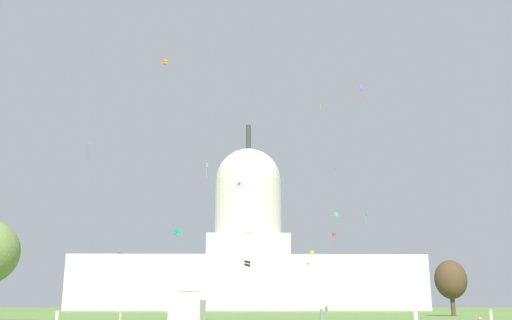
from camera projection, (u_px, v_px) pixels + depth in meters
The scene contains 23 objects.
capitol_building at pixel (248, 256), 204.67m from camera, with size 124.83×24.55×69.02m.
event_tent at pixel (188, 296), 80.10m from camera, with size 5.12×5.87×6.41m.
tree_east_near at pixel (451, 280), 108.54m from camera, with size 6.19×6.15×10.49m.
person_white_edge_west at pixel (57, 316), 74.20m from camera, with size 0.47×0.47×1.47m.
person_grey_mid_right at pixel (322, 314), 78.29m from camera, with size 0.44×0.44×1.76m.
person_tan_lawn_far_right at pixel (121, 316), 74.43m from camera, with size 0.58×0.58×1.57m.
person_white_edge_east at pixel (416, 320), 52.41m from camera, with size 0.46×0.46×1.73m.
person_white_back_center at pixel (491, 316), 72.28m from camera, with size 0.48×0.48×1.61m.
kite_gold_high at pixel (322, 103), 160.20m from camera, with size 1.26×1.33×2.26m.
kite_orange_high at pixel (165, 62), 113.19m from camera, with size 1.10×1.09×2.49m.
kite_pink_mid at pixel (337, 169), 139.76m from camera, with size 1.06×1.44×0.19m.
kite_cyan_mid at pixel (366, 215), 171.90m from camera, with size 0.59×0.64×3.51m.
kite_blue_low at pixel (119, 254), 131.48m from camera, with size 1.32×0.82×0.16m.
kite_green_mid at pixel (336, 215), 168.20m from camera, with size 1.07×0.79×4.24m.
kite_white_mid at pixel (88, 145), 112.66m from camera, with size 1.24×1.40×3.24m.
kite_turquoise_low at pixel (178, 233), 81.55m from camera, with size 1.18×1.19×0.96m.
kite_red_mid at pixel (334, 234), 144.12m from camera, with size 0.82×0.87×3.94m.
kite_lime_high at pixel (207, 167), 145.13m from camera, with size 0.55×0.70×4.17m.
kite_violet_high at pixel (361, 88), 104.43m from camera, with size 0.95×0.65×2.77m.
kite_yellow_low at pixel (312, 252), 171.30m from camera, with size 1.18×1.18×2.57m.
kite_magenta_mid at pixel (239, 184), 129.49m from camera, with size 0.74×0.72×2.34m.
kite_black_low at pixel (247, 264), 114.77m from camera, with size 1.36×1.31×3.00m.
kite_gold_mid at pixel (333, 217), 188.49m from camera, with size 1.27×1.39×0.21m.
Camera 1 is at (-4.41, -25.21, 2.16)m, focal length 39.57 mm.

